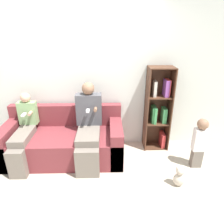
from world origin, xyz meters
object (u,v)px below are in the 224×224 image
(couch, at_px, (64,142))
(child_seated, at_px, (23,132))
(toddler_standing, at_px, (199,142))
(teddy_bear, at_px, (179,176))
(adult_seated, at_px, (88,124))
(bookshelf, at_px, (158,109))

(couch, xyz_separation_m, child_seated, (-0.60, -0.13, 0.27))
(toddler_standing, height_order, teddy_bear, toddler_standing)
(adult_seated, relative_size, bookshelf, 0.86)
(bookshelf, bearing_deg, adult_seated, -162.45)
(adult_seated, relative_size, child_seated, 1.16)
(toddler_standing, xyz_separation_m, bookshelf, (-0.51, 0.62, 0.30))
(couch, bearing_deg, bookshelf, 10.53)
(child_seated, distance_m, toddler_standing, 2.76)
(couch, xyz_separation_m, teddy_bear, (1.74, -0.74, -0.13))
(teddy_bear, bearing_deg, adult_seated, 153.05)
(couch, xyz_separation_m, bookshelf, (1.64, 0.30, 0.46))
(teddy_bear, bearing_deg, couch, 156.89)
(bookshelf, height_order, teddy_bear, bookshelf)
(child_seated, bearing_deg, adult_seated, 2.98)
(child_seated, relative_size, toddler_standing, 1.32)
(toddler_standing, bearing_deg, teddy_bear, -134.38)
(adult_seated, bearing_deg, toddler_standing, -7.92)
(couch, distance_m, child_seated, 0.67)
(couch, distance_m, adult_seated, 0.57)
(couch, relative_size, adult_seated, 1.52)
(child_seated, height_order, bookshelf, bookshelf)
(adult_seated, bearing_deg, couch, 169.85)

